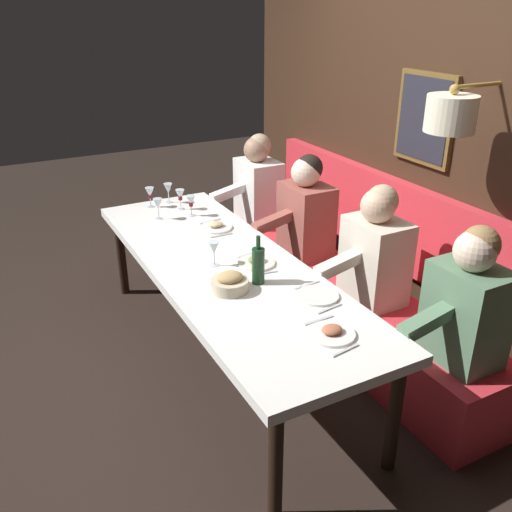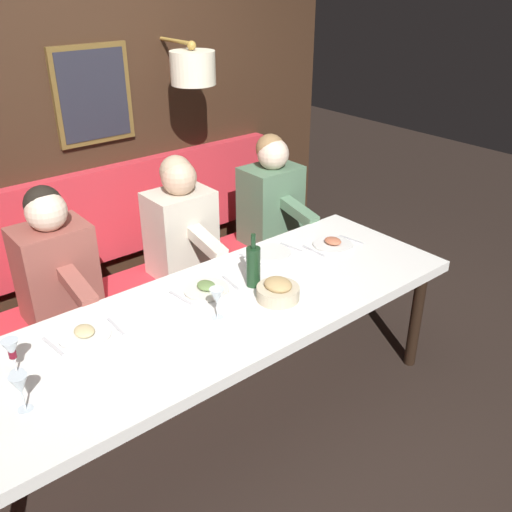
{
  "view_description": "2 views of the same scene",
  "coord_description": "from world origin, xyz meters",
  "px_view_note": "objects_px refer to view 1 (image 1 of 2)",
  "views": [
    {
      "loc": [
        -1.31,
        -2.9,
        2.27
      ],
      "look_at": [
        0.05,
        -0.34,
        0.92
      ],
      "focal_mm": 38.83,
      "sensor_mm": 36.0,
      "label": 1
    },
    {
      "loc": [
        -1.95,
        1.32,
        2.27
      ],
      "look_at": [
        0.05,
        -0.34,
        0.92
      ],
      "focal_mm": 39.61,
      "sensor_mm": 36.0,
      "label": 2
    }
  ],
  "objects_px": {
    "wine_bottle": "(258,265)",
    "bread_bowl": "(230,283)",
    "wine_glass_3": "(191,202)",
    "wine_glass_4": "(150,193)",
    "diner_middle": "(306,210)",
    "diner_far": "(258,183)",
    "wine_glass_5": "(158,205)",
    "wine_glass_1": "(180,195)",
    "wine_glass_2": "(168,189)",
    "dining_table": "(224,272)",
    "diner_near": "(375,249)",
    "wine_glass_0": "(214,249)",
    "diner_nearest": "(467,301)"
  },
  "relations": [
    {
      "from": "wine_glass_0",
      "to": "wine_glass_2",
      "type": "distance_m",
      "value": 1.28
    },
    {
      "from": "diner_middle",
      "to": "wine_bottle",
      "type": "bearing_deg",
      "value": -137.21
    },
    {
      "from": "diner_middle",
      "to": "diner_far",
      "type": "distance_m",
      "value": 0.77
    },
    {
      "from": "diner_far",
      "to": "dining_table",
      "type": "bearing_deg",
      "value": -126.49
    },
    {
      "from": "wine_glass_0",
      "to": "wine_glass_5",
      "type": "xyz_separation_m",
      "value": [
        -0.04,
        0.95,
        0.0
      ]
    },
    {
      "from": "dining_table",
      "to": "diner_far",
      "type": "height_order",
      "value": "diner_far"
    },
    {
      "from": "wine_bottle",
      "to": "dining_table",
      "type": "bearing_deg",
      "value": 101.29
    },
    {
      "from": "diner_middle",
      "to": "diner_far",
      "type": "xyz_separation_m",
      "value": [
        0.0,
        0.77,
        0.0
      ]
    },
    {
      "from": "wine_glass_2",
      "to": "wine_glass_3",
      "type": "xyz_separation_m",
      "value": [
        0.05,
        -0.37,
        -0.0
      ]
    },
    {
      "from": "diner_middle",
      "to": "wine_glass_3",
      "type": "relative_size",
      "value": 4.82
    },
    {
      "from": "diner_middle",
      "to": "wine_glass_1",
      "type": "height_order",
      "value": "diner_middle"
    },
    {
      "from": "dining_table",
      "to": "diner_far",
      "type": "bearing_deg",
      "value": 53.51
    },
    {
      "from": "dining_table",
      "to": "wine_glass_1",
      "type": "relative_size",
      "value": 16.84
    },
    {
      "from": "wine_glass_4",
      "to": "diner_near",
      "type": "bearing_deg",
      "value": -59.66
    },
    {
      "from": "diner_near",
      "to": "dining_table",
      "type": "bearing_deg",
      "value": 155.25
    },
    {
      "from": "diner_near",
      "to": "diner_far",
      "type": "distance_m",
      "value": 1.6
    },
    {
      "from": "wine_glass_5",
      "to": "bread_bowl",
      "type": "xyz_separation_m",
      "value": [
        -0.01,
        -1.29,
        -0.07
      ]
    },
    {
      "from": "wine_glass_3",
      "to": "bread_bowl",
      "type": "xyz_separation_m",
      "value": [
        -0.26,
        -1.24,
        -0.07
      ]
    },
    {
      "from": "wine_glass_1",
      "to": "wine_glass_4",
      "type": "height_order",
      "value": "same"
    },
    {
      "from": "diner_near",
      "to": "wine_bottle",
      "type": "height_order",
      "value": "diner_near"
    },
    {
      "from": "wine_glass_2",
      "to": "wine_glass_4",
      "type": "distance_m",
      "value": 0.17
    },
    {
      "from": "dining_table",
      "to": "wine_glass_4",
      "type": "xyz_separation_m",
      "value": [
        -0.08,
        1.23,
        0.18
      ]
    },
    {
      "from": "wine_glass_5",
      "to": "wine_glass_1",
      "type": "bearing_deg",
      "value": 28.95
    },
    {
      "from": "wine_bottle",
      "to": "diner_nearest",
      "type": "bearing_deg",
      "value": -45.7
    },
    {
      "from": "diner_nearest",
      "to": "diner_far",
      "type": "height_order",
      "value": "same"
    },
    {
      "from": "diner_near",
      "to": "wine_bottle",
      "type": "relative_size",
      "value": 2.64
    },
    {
      "from": "diner_nearest",
      "to": "wine_glass_2",
      "type": "xyz_separation_m",
      "value": [
        -0.79,
        2.44,
        0.04
      ]
    },
    {
      "from": "diner_near",
      "to": "diner_far",
      "type": "height_order",
      "value": "same"
    },
    {
      "from": "wine_glass_3",
      "to": "wine_glass_4",
      "type": "relative_size",
      "value": 1.0
    },
    {
      "from": "wine_glass_0",
      "to": "wine_glass_3",
      "type": "distance_m",
      "value": 0.92
    },
    {
      "from": "diner_near",
      "to": "wine_glass_5",
      "type": "xyz_separation_m",
      "value": [
        -0.99,
        1.35,
        0.04
      ]
    },
    {
      "from": "diner_far",
      "to": "wine_glass_4",
      "type": "distance_m",
      "value": 0.96
    },
    {
      "from": "wine_glass_2",
      "to": "bread_bowl",
      "type": "distance_m",
      "value": 1.62
    },
    {
      "from": "diner_middle",
      "to": "wine_glass_3",
      "type": "height_order",
      "value": "diner_middle"
    },
    {
      "from": "wine_bottle",
      "to": "bread_bowl",
      "type": "xyz_separation_m",
      "value": [
        -0.19,
        -0.01,
        -0.07
      ]
    },
    {
      "from": "dining_table",
      "to": "diner_near",
      "type": "bearing_deg",
      "value": -24.75
    },
    {
      "from": "diner_nearest",
      "to": "wine_glass_5",
      "type": "xyz_separation_m",
      "value": [
        -0.99,
        2.12,
        0.04
      ]
    },
    {
      "from": "wine_glass_0",
      "to": "wine_bottle",
      "type": "bearing_deg",
      "value": -67.98
    },
    {
      "from": "wine_glass_1",
      "to": "wine_glass_2",
      "type": "relative_size",
      "value": 1.0
    },
    {
      "from": "wine_bottle",
      "to": "diner_middle",
      "type": "bearing_deg",
      "value": 42.79
    },
    {
      "from": "diner_middle",
      "to": "wine_glass_0",
      "type": "xyz_separation_m",
      "value": [
        -0.95,
        -0.42,
        0.04
      ]
    },
    {
      "from": "wine_glass_0",
      "to": "wine_glass_1",
      "type": "height_order",
      "value": "same"
    },
    {
      "from": "wine_glass_0",
      "to": "wine_glass_5",
      "type": "bearing_deg",
      "value": 92.5
    },
    {
      "from": "diner_nearest",
      "to": "wine_glass_5",
      "type": "distance_m",
      "value": 2.34
    },
    {
      "from": "wine_glass_0",
      "to": "diner_near",
      "type": "bearing_deg",
      "value": -23.1
    },
    {
      "from": "dining_table",
      "to": "wine_glass_5",
      "type": "xyz_separation_m",
      "value": [
        -0.11,
        0.95,
        0.18
      ]
    },
    {
      "from": "wine_bottle",
      "to": "wine_glass_1",
      "type": "bearing_deg",
      "value": 87.92
    },
    {
      "from": "diner_near",
      "to": "bread_bowl",
      "type": "height_order",
      "value": "diner_near"
    },
    {
      "from": "diner_nearest",
      "to": "diner_far",
      "type": "bearing_deg",
      "value": 90.0
    },
    {
      "from": "diner_middle",
      "to": "dining_table",
      "type": "bearing_deg",
      "value": -154.56
    }
  ]
}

